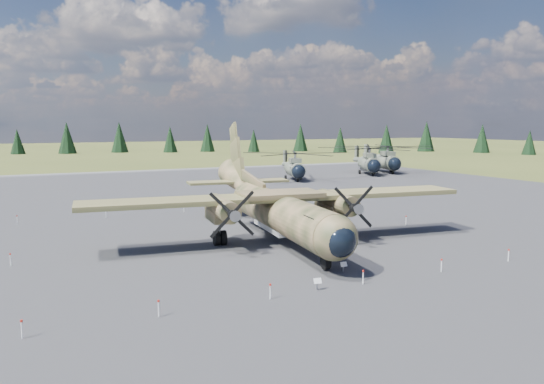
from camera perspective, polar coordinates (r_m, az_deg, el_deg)
name	(u,v)px	position (r m, az deg, el deg)	size (l,w,h in m)	color
ground	(242,242)	(42.30, -3.25, -5.38)	(500.00, 500.00, 0.00)	brown
apron	(202,221)	(51.49, -7.55, -3.14)	(120.00, 120.00, 0.04)	slate
transport_plane	(275,204)	(42.58, 0.35, -1.32)	(30.62, 27.66, 10.07)	#31391F
helicopter_near	(295,161)	(88.21, 2.44, 3.40)	(22.95, 23.17, 4.63)	slate
helicopter_mid	(369,155)	(99.54, 10.39, 3.89)	(25.95, 25.95, 5.04)	slate
helicopter_far	(387,154)	(104.51, 12.22, 4.06)	(25.20, 25.78, 5.16)	slate
info_placard_left	(317,282)	(30.28, 4.91, -9.64)	(0.46, 0.24, 0.70)	gray
info_placard_right	(344,265)	(33.96, 7.71, -7.83)	(0.44, 0.20, 0.67)	gray
barrier_fence	(237,236)	(41.95, -3.80, -4.78)	(33.12, 29.62, 0.85)	white
treeline	(288,182)	(42.03, 1.73, 1.11)	(299.95, 303.89, 10.84)	black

